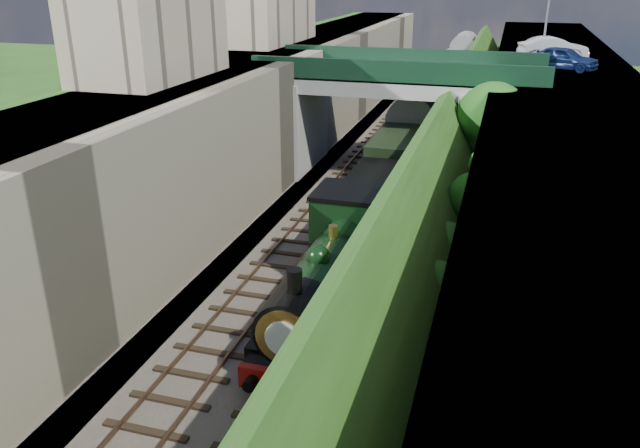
{
  "coord_description": "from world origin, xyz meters",
  "views": [
    {
      "loc": [
        6.24,
        -12.05,
        11.64
      ],
      "look_at": [
        0.0,
        9.12,
        2.65
      ],
      "focal_mm": 35.0,
      "sensor_mm": 36.0,
      "label": 1
    }
  ],
  "objects_px": {
    "tender": "(375,210)",
    "tree": "(495,120)",
    "road_bridge": "(408,111)",
    "locomotive": "(332,276)",
    "lamppost": "(549,6)",
    "car_blue": "(563,58)",
    "car_silver": "(553,48)"
  },
  "relations": [
    {
      "from": "tender",
      "to": "tree",
      "type": "bearing_deg",
      "value": 53.37
    },
    {
      "from": "road_bridge",
      "to": "tree",
      "type": "xyz_separation_m",
      "value": [
        4.97,
        -3.83,
        0.57
      ]
    },
    {
      "from": "road_bridge",
      "to": "locomotive",
      "type": "bearing_deg",
      "value": -89.16
    },
    {
      "from": "lamppost",
      "to": "tender",
      "type": "height_order",
      "value": "lamppost"
    },
    {
      "from": "tree",
      "to": "car_blue",
      "type": "bearing_deg",
      "value": 65.41
    },
    {
      "from": "car_silver",
      "to": "locomotive",
      "type": "bearing_deg",
      "value": 147.59
    },
    {
      "from": "road_bridge",
      "to": "tender",
      "type": "distance_m",
      "value": 10.46
    },
    {
      "from": "car_silver",
      "to": "tree",
      "type": "bearing_deg",
      "value": 150.27
    },
    {
      "from": "tender",
      "to": "road_bridge",
      "type": "bearing_deg",
      "value": 91.44
    },
    {
      "from": "tree",
      "to": "car_silver",
      "type": "relative_size",
      "value": 1.53
    },
    {
      "from": "lamppost",
      "to": "car_blue",
      "type": "height_order",
      "value": "lamppost"
    },
    {
      "from": "lamppost",
      "to": "car_silver",
      "type": "relative_size",
      "value": 1.4
    },
    {
      "from": "car_blue",
      "to": "tree",
      "type": "bearing_deg",
      "value": 178.53
    },
    {
      "from": "car_silver",
      "to": "tender",
      "type": "distance_m",
      "value": 20.86
    },
    {
      "from": "tree",
      "to": "tender",
      "type": "xyz_separation_m",
      "value": [
        -4.71,
        -6.34,
        -3.03
      ]
    },
    {
      "from": "tree",
      "to": "lamppost",
      "type": "bearing_deg",
      "value": 78.45
    },
    {
      "from": "lamppost",
      "to": "tender",
      "type": "xyz_separation_m",
      "value": [
        -7.17,
        -18.36,
        -7.95
      ]
    },
    {
      "from": "road_bridge",
      "to": "tree",
      "type": "height_order",
      "value": "road_bridge"
    },
    {
      "from": "tree",
      "to": "car_silver",
      "type": "height_order",
      "value": "car_silver"
    },
    {
      "from": "car_silver",
      "to": "locomotive",
      "type": "relative_size",
      "value": 0.42
    },
    {
      "from": "car_blue",
      "to": "locomotive",
      "type": "relative_size",
      "value": 0.38
    },
    {
      "from": "road_bridge",
      "to": "car_blue",
      "type": "bearing_deg",
      "value": 23.25
    },
    {
      "from": "car_blue",
      "to": "car_silver",
      "type": "relative_size",
      "value": 0.91
    },
    {
      "from": "tree",
      "to": "road_bridge",
      "type": "bearing_deg",
      "value": 142.4
    },
    {
      "from": "tender",
      "to": "locomotive",
      "type": "bearing_deg",
      "value": -90.0
    },
    {
      "from": "car_blue",
      "to": "car_silver",
      "type": "distance_m",
      "value": 4.86
    },
    {
      "from": "road_bridge",
      "to": "locomotive",
      "type": "distance_m",
      "value": 17.67
    },
    {
      "from": "locomotive",
      "to": "tender",
      "type": "distance_m",
      "value": 7.37
    },
    {
      "from": "car_blue",
      "to": "locomotive",
      "type": "distance_m",
      "value": 23.18
    },
    {
      "from": "lamppost",
      "to": "car_blue",
      "type": "bearing_deg",
      "value": -78.44
    },
    {
      "from": "tree",
      "to": "car_silver",
      "type": "bearing_deg",
      "value": 76.02
    },
    {
      "from": "tender",
      "to": "lamppost",
      "type": "bearing_deg",
      "value": 68.66
    }
  ]
}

